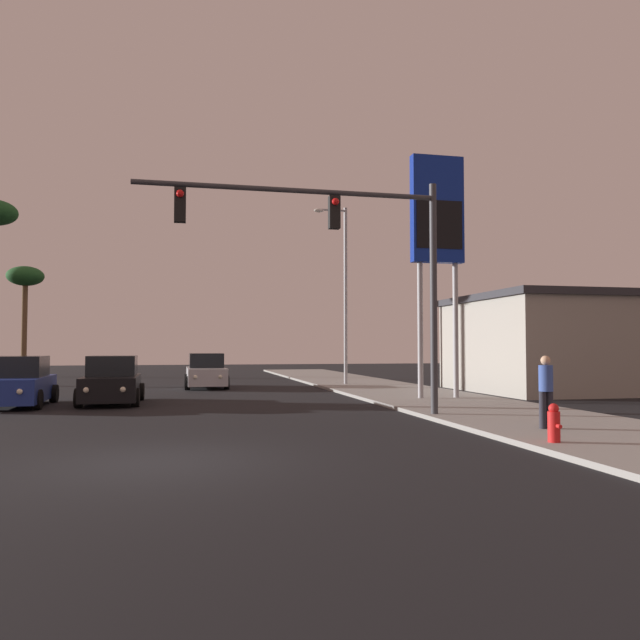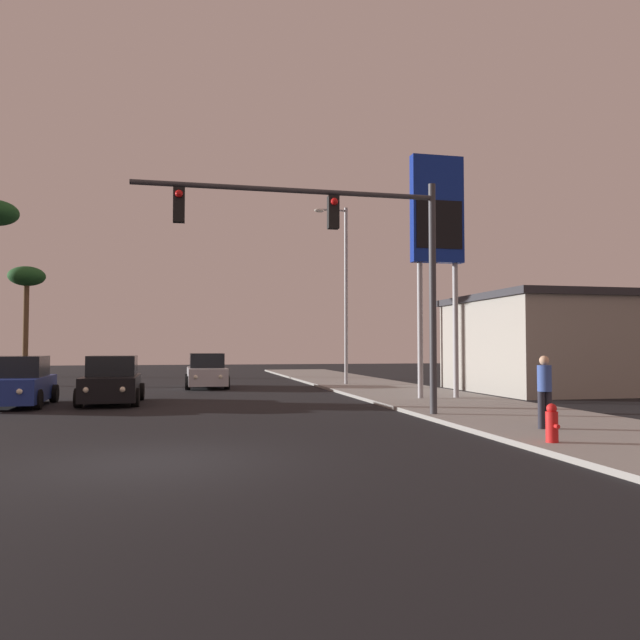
# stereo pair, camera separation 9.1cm
# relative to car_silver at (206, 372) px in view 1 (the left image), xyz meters

# --- Properties ---
(ground_plane) EXTENTS (120.00, 120.00, 0.00)m
(ground_plane) POSITION_rel_car_silver_xyz_m (-1.59, -19.72, -0.76)
(ground_plane) COLOR black
(sidewalk_right) EXTENTS (5.00, 60.00, 0.12)m
(sidewalk_right) POSITION_rel_car_silver_xyz_m (7.91, -9.72, -0.70)
(sidewalk_right) COLOR gray
(sidewalk_right) RESTS_ON ground
(building_gas_station) EXTENTS (10.30, 8.30, 4.30)m
(building_gas_station) POSITION_rel_car_silver_xyz_m (16.41, -5.80, 1.40)
(building_gas_station) COLOR gray
(building_gas_station) RESTS_ON ground
(car_silver) EXTENTS (2.04, 4.32, 1.68)m
(car_silver) POSITION_rel_car_silver_xyz_m (0.00, 0.00, 0.00)
(car_silver) COLOR #B7B7BC
(car_silver) RESTS_ON ground
(car_black) EXTENTS (2.04, 4.33, 1.68)m
(car_black) POSITION_rel_car_silver_xyz_m (-3.54, -7.88, 0.00)
(car_black) COLOR black
(car_black) RESTS_ON ground
(car_blue) EXTENTS (2.04, 4.34, 1.68)m
(car_blue) POSITION_rel_car_silver_xyz_m (-6.52, -8.21, 0.00)
(car_blue) COLOR navy
(car_blue) RESTS_ON ground
(traffic_light_mast) EXTENTS (8.35, 0.36, 6.50)m
(traffic_light_mast) POSITION_rel_car_silver_xyz_m (3.33, -14.48, 4.02)
(traffic_light_mast) COLOR #38383D
(traffic_light_mast) RESTS_ON sidewalk_right
(street_lamp) EXTENTS (1.74, 0.24, 9.00)m
(street_lamp) POSITION_rel_car_silver_xyz_m (6.83, -0.27, 4.36)
(street_lamp) COLOR #99999E
(street_lamp) RESTS_ON sidewalk_right
(gas_station_sign) EXTENTS (2.00, 0.42, 9.00)m
(gas_station_sign) POSITION_rel_car_silver_xyz_m (8.10, -9.35, 5.86)
(gas_station_sign) COLOR #99999E
(gas_station_sign) RESTS_ON sidewalk_right
(fire_hydrant) EXTENTS (0.24, 0.34, 0.76)m
(fire_hydrant) POSITION_rel_car_silver_xyz_m (6.01, -19.87, -0.27)
(fire_hydrant) COLOR red
(fire_hydrant) RESTS_ON sidewalk_right
(pedestrian_on_sidewalk) EXTENTS (0.34, 0.32, 1.67)m
(pedestrian_on_sidewalk) POSITION_rel_car_silver_xyz_m (7.04, -17.99, 0.27)
(pedestrian_on_sidewalk) COLOR #23232D
(pedestrian_on_sidewalk) RESTS_ON sidewalk_right
(palm_tree_far) EXTENTS (2.40, 2.40, 7.44)m
(palm_tree_far) POSITION_rel_car_silver_xyz_m (-11.54, 14.28, 5.66)
(palm_tree_far) COLOR brown
(palm_tree_far) RESTS_ON ground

